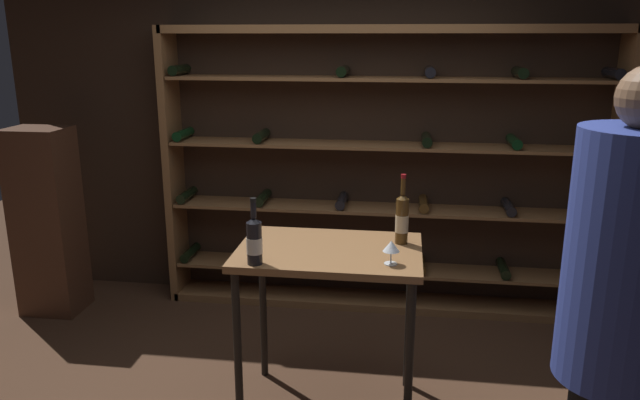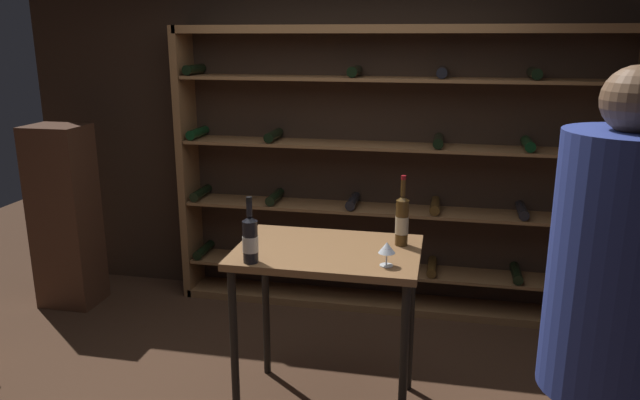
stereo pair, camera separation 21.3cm
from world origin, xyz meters
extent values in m
cube|color=#332319|center=(0.00, 1.76, 1.45)|extent=(5.43, 0.10, 2.90)
cube|color=brown|center=(-1.31, 1.55, 1.10)|extent=(0.06, 0.32, 2.19)
cube|color=brown|center=(2.05, 1.55, 1.10)|extent=(0.06, 0.32, 2.19)
cube|color=brown|center=(0.37, 1.55, 2.16)|extent=(3.36, 0.32, 0.06)
cube|color=brown|center=(0.37, 1.55, 0.03)|extent=(3.36, 0.32, 0.06)
cube|color=brown|center=(0.37, 1.55, 0.31)|extent=(3.28, 0.32, 0.02)
cylinder|color=black|center=(-1.21, 1.55, 0.37)|extent=(0.08, 0.30, 0.08)
cylinder|color=#4C3314|center=(0.69, 1.55, 0.37)|extent=(0.08, 0.30, 0.08)
cylinder|color=black|center=(1.32, 1.55, 0.37)|extent=(0.08, 0.30, 0.08)
cube|color=brown|center=(0.37, 1.55, 0.81)|extent=(3.28, 0.32, 0.02)
cylinder|color=black|center=(-1.21, 1.55, 0.87)|extent=(0.08, 0.30, 0.08)
cylinder|color=black|center=(-0.58, 1.55, 0.87)|extent=(0.08, 0.30, 0.08)
cylinder|color=black|center=(0.06, 1.55, 0.87)|extent=(0.08, 0.30, 0.08)
cylinder|color=#4C3314|center=(0.69, 1.55, 0.87)|extent=(0.08, 0.30, 0.08)
cylinder|color=black|center=(1.32, 1.55, 0.87)|extent=(0.08, 0.30, 0.08)
cylinder|color=black|center=(1.95, 1.55, 0.87)|extent=(0.08, 0.30, 0.08)
cube|color=brown|center=(0.37, 1.55, 1.31)|extent=(3.28, 0.32, 0.02)
cylinder|color=black|center=(-1.21, 1.55, 1.36)|extent=(0.08, 0.30, 0.08)
cylinder|color=black|center=(-0.58, 1.55, 1.36)|extent=(0.08, 0.30, 0.08)
cylinder|color=black|center=(0.69, 1.55, 1.36)|extent=(0.08, 0.30, 0.08)
cylinder|color=black|center=(1.32, 1.55, 1.36)|extent=(0.08, 0.30, 0.08)
cylinder|color=black|center=(1.95, 1.55, 1.36)|extent=(0.08, 0.30, 0.08)
cube|color=brown|center=(0.37, 1.55, 1.81)|extent=(3.28, 0.32, 0.02)
cylinder|color=black|center=(-1.21, 1.55, 1.86)|extent=(0.08, 0.30, 0.08)
cylinder|color=black|center=(0.06, 1.55, 1.86)|extent=(0.08, 0.30, 0.08)
cylinder|color=black|center=(0.69, 1.55, 1.86)|extent=(0.08, 0.30, 0.08)
cylinder|color=black|center=(1.32, 1.55, 1.86)|extent=(0.08, 0.30, 0.08)
cylinder|color=black|center=(1.95, 1.55, 1.86)|extent=(0.08, 0.30, 0.08)
cube|color=brown|center=(0.14, 0.11, 0.97)|extent=(1.01, 0.69, 0.04)
cylinder|color=black|center=(-0.32, -0.19, 0.47)|extent=(0.04, 0.04, 0.95)
cylinder|color=black|center=(0.59, -0.19, 0.47)|extent=(0.04, 0.04, 0.95)
cylinder|color=black|center=(-0.32, 0.40, 0.47)|extent=(0.04, 0.04, 0.95)
cylinder|color=black|center=(0.59, 0.40, 0.47)|extent=(0.04, 0.04, 0.95)
cylinder|color=#2D3D8C|center=(1.33, -0.82, 1.34)|extent=(0.44, 0.44, 0.94)
sphere|color=brown|center=(1.33, -0.82, 1.91)|extent=(0.22, 0.22, 0.22)
cube|color=#4C2D1E|center=(-2.18, 1.12, 0.73)|extent=(0.44, 0.36, 1.46)
cylinder|color=black|center=(-0.21, -0.17, 1.10)|extent=(0.08, 0.08, 0.22)
cone|color=black|center=(-0.21, -0.17, 1.22)|extent=(0.08, 0.08, 0.03)
cylinder|color=black|center=(-0.21, -0.17, 1.27)|extent=(0.03, 0.03, 0.08)
cylinder|color=black|center=(-0.21, -0.17, 1.33)|extent=(0.03, 0.03, 0.02)
cylinder|color=silver|center=(-0.21, -0.17, 1.09)|extent=(0.08, 0.08, 0.08)
cylinder|color=#4C3314|center=(0.53, 0.25, 1.12)|extent=(0.07, 0.07, 0.26)
cone|color=#4C3314|center=(0.53, 0.25, 1.26)|extent=(0.07, 0.07, 0.03)
cylinder|color=#4C3314|center=(0.53, 0.25, 1.32)|extent=(0.03, 0.03, 0.09)
cylinder|color=maroon|center=(0.53, 0.25, 1.37)|extent=(0.03, 0.03, 0.02)
cylinder|color=#C6B28C|center=(0.53, 0.25, 1.10)|extent=(0.07, 0.07, 0.10)
cylinder|color=silver|center=(0.48, -0.08, 0.99)|extent=(0.07, 0.07, 0.00)
cylinder|color=silver|center=(0.48, -0.08, 1.03)|extent=(0.01, 0.01, 0.06)
cone|color=silver|center=(0.48, -0.08, 1.09)|extent=(0.09, 0.09, 0.06)
cylinder|color=#590A14|center=(0.48, -0.08, 1.07)|extent=(0.05, 0.05, 0.02)
camera|label=1|loc=(0.52, -2.99, 2.11)|focal=33.91mm
camera|label=2|loc=(0.73, -2.95, 2.11)|focal=33.91mm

